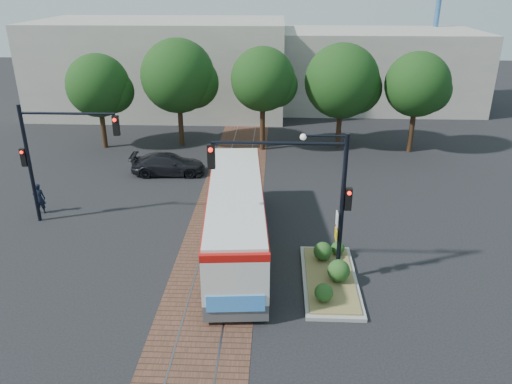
% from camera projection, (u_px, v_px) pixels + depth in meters
% --- Properties ---
extents(ground, '(120.00, 120.00, 0.00)m').
position_uv_depth(ground, '(216.00, 266.00, 21.45)').
color(ground, black).
rests_on(ground, ground).
extents(trackbed, '(3.60, 40.00, 0.02)m').
position_uv_depth(trackbed, '(225.00, 224.00, 25.12)').
color(trackbed, brown).
rests_on(trackbed, ground).
extents(tree_row, '(26.40, 5.60, 7.67)m').
position_uv_depth(tree_row, '(259.00, 81.00, 34.56)').
color(tree_row, '#382314').
rests_on(tree_row, ground).
extents(warehouses, '(40.00, 13.00, 8.00)m').
position_uv_depth(warehouses, '(245.00, 67.00, 46.35)').
color(warehouses, '#ADA899').
rests_on(warehouses, ground).
extents(city_bus, '(3.26, 11.42, 3.02)m').
position_uv_depth(city_bus, '(236.00, 215.00, 22.26)').
color(city_bus, '#47474A').
rests_on(city_bus, ground).
extents(traffic_island, '(2.20, 5.20, 1.13)m').
position_uv_depth(traffic_island, '(330.00, 273.00, 20.30)').
color(traffic_island, gray).
rests_on(traffic_island, ground).
extents(signal_pole_main, '(5.49, 0.46, 6.00)m').
position_uv_depth(signal_pole_main, '(311.00, 185.00, 18.91)').
color(signal_pole_main, black).
rests_on(signal_pole_main, ground).
extents(signal_pole_left, '(4.99, 0.34, 6.00)m').
position_uv_depth(signal_pole_left, '(50.00, 149.00, 23.93)').
color(signal_pole_left, black).
rests_on(signal_pole_left, ground).
extents(officer, '(0.65, 0.48, 1.66)m').
position_uv_depth(officer, '(39.00, 198.00, 25.99)').
color(officer, black).
rests_on(officer, ground).
extents(parked_car, '(4.67, 2.09, 1.33)m').
position_uv_depth(parked_car, '(168.00, 164.00, 31.28)').
color(parked_car, black).
rests_on(parked_car, ground).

